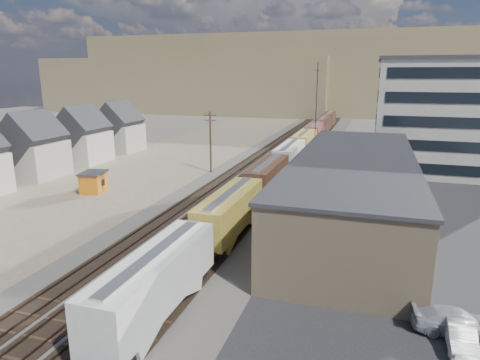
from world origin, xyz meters
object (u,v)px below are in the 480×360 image
(parked_car_silver, at_px, (456,322))
(maintenance_shed, at_px, (94,182))
(freight_train, at_px, (298,148))
(utility_pole_north, at_px, (210,141))
(parked_car_white, at_px, (461,336))
(parked_car_blue, at_px, (395,179))

(parked_car_silver, bearing_deg, maintenance_shed, 57.39)
(freight_train, xyz_separation_m, maintenance_shed, (-23.33, -27.64, -1.33))
(utility_pole_north, relative_size, parked_car_silver, 1.89)
(maintenance_shed, relative_size, parked_car_white, 1.00)
(maintenance_shed, distance_m, parked_car_silver, 47.17)
(parked_car_blue, bearing_deg, utility_pole_north, 148.88)
(freight_train, distance_m, utility_pole_north, 17.08)
(parked_car_silver, distance_m, parked_car_blue, 38.31)
(utility_pole_north, distance_m, parked_car_blue, 29.13)
(freight_train, xyz_separation_m, utility_pole_north, (-12.30, -11.58, 2.50))
(parked_car_white, xyz_separation_m, parked_car_blue, (-2.25, 39.71, 0.09))
(parked_car_silver, relative_size, parked_car_blue, 0.90)
(freight_train, height_order, utility_pole_north, utility_pole_north)
(parked_car_white, bearing_deg, utility_pole_north, 129.12)
(parked_car_white, xyz_separation_m, parked_car_silver, (-0.02, 1.47, 0.04))
(utility_pole_north, height_order, parked_car_silver, utility_pole_north)
(freight_train, xyz_separation_m, parked_car_silver, (18.71, -49.04, -2.02))
(utility_pole_north, distance_m, parked_car_silver, 48.84)
(parked_car_white, distance_m, parked_car_blue, 39.78)
(maintenance_shed, distance_m, parked_car_white, 47.88)
(utility_pole_north, xyz_separation_m, maintenance_shed, (-11.03, -16.06, -3.84))
(freight_train, relative_size, maintenance_shed, 27.08)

